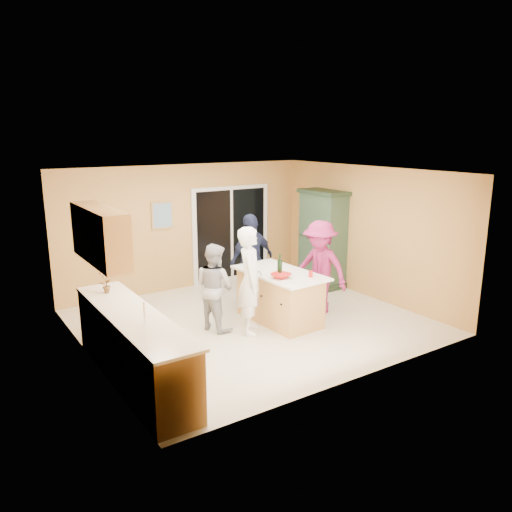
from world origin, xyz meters
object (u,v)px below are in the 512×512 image
green_hutch (323,239)px  kitchen_island (279,298)px  woman_navy (252,260)px  woman_grey (214,287)px  woman_magenta (320,268)px  woman_white (250,281)px

green_hutch → kitchen_island: bearing=-148.4°
green_hutch → woman_navy: bearing=-172.8°
kitchen_island → woman_grey: bearing=161.6°
woman_grey → woman_navy: size_ratio=0.83×
green_hutch → woman_magenta: (-1.21, -1.33, -0.14)m
green_hutch → woman_navy: size_ratio=1.17×
green_hutch → woman_navy: (-1.97, -0.25, -0.12)m
kitchen_island → woman_navy: 1.12m
woman_navy → woman_magenta: woman_navy is taller
kitchen_island → woman_magenta: bearing=-7.8°
green_hutch → woman_white: green_hutch is taller
kitchen_island → woman_white: bearing=-170.8°
kitchen_island → woman_white: size_ratio=0.98×
green_hutch → woman_navy: green_hutch is taller
woman_white → woman_navy: 1.39m
green_hutch → woman_grey: (-3.16, -0.95, -0.27)m
kitchen_island → woman_navy: bearing=83.0°
woman_white → woman_navy: woman_white is taller
woman_grey → woman_navy: woman_navy is taller
green_hutch → woman_grey: size_ratio=1.40×
kitchen_island → woman_white: (-0.70, -0.15, 0.47)m
kitchen_island → woman_magenta: 0.94m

